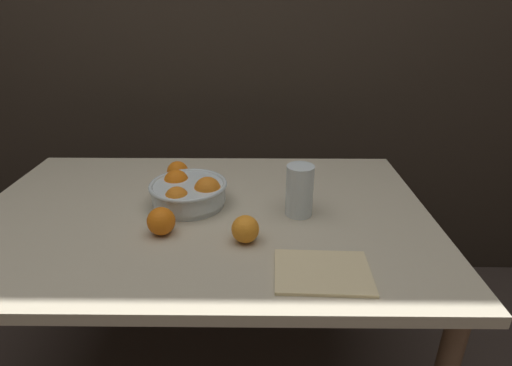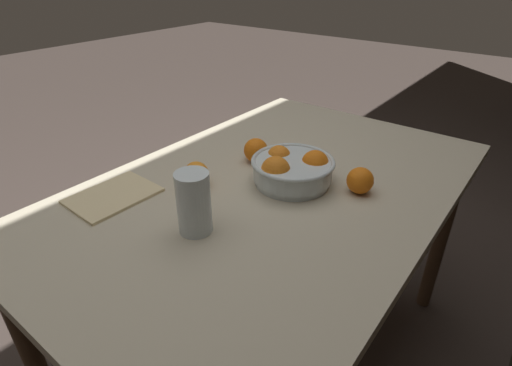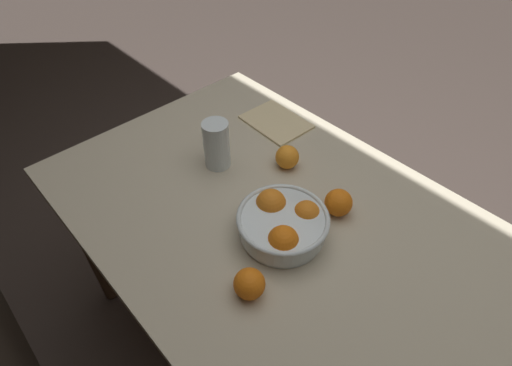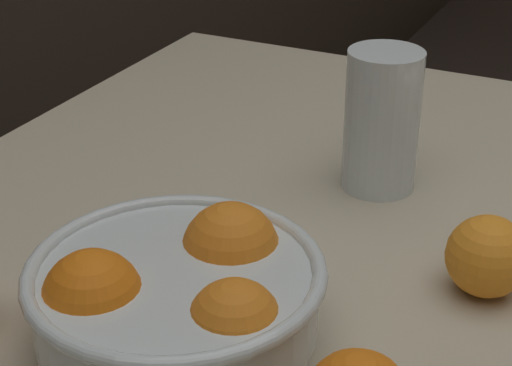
# 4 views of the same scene
# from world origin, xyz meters

# --- Properties ---
(fruit_bowl) EXTENTS (0.23, 0.23, 0.09)m
(fruit_bowl) POSITION_xyz_m (-0.04, 0.03, 0.74)
(fruit_bowl) COLOR silver
(fruit_bowl) RESTS_ON dining_table
(juice_glass) EXTENTS (0.08, 0.08, 0.15)m
(juice_glass) POSITION_xyz_m (0.28, -0.02, 0.76)
(juice_glass) COLOR #F4A314
(juice_glass) RESTS_ON dining_table
(orange_loose_aside) EXTENTS (0.07, 0.07, 0.07)m
(orange_loose_aside) POSITION_xyz_m (0.13, -0.16, 0.74)
(orange_loose_aside) COLOR orange
(orange_loose_aside) RESTS_ON dining_table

